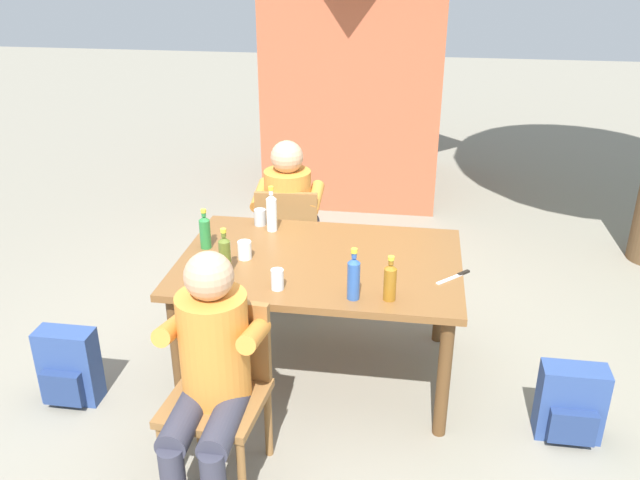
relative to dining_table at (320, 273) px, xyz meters
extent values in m
plane|color=gray|center=(0.00, 0.00, -0.67)|extent=(24.00, 24.00, 0.00)
cube|color=brown|center=(0.00, 0.00, 0.06)|extent=(1.58, 1.07, 0.04)
cylinder|color=brown|center=(-0.71, -0.46, -0.31)|extent=(0.07, 0.07, 0.71)
cylinder|color=brown|center=(0.71, -0.46, -0.31)|extent=(0.07, 0.07, 0.71)
cylinder|color=brown|center=(-0.71, 0.46, -0.31)|extent=(0.07, 0.07, 0.71)
cylinder|color=brown|center=(0.71, 0.46, -0.31)|extent=(0.07, 0.07, 0.71)
cube|color=olive|center=(-0.35, -0.92, -0.24)|extent=(0.48, 0.48, 0.04)
cube|color=olive|center=(-0.34, -0.72, -0.01)|extent=(0.42, 0.08, 0.42)
cylinder|color=olive|center=(-0.56, -1.09, -0.46)|extent=(0.04, 0.04, 0.41)
cylinder|color=olive|center=(-0.18, -1.12, -0.46)|extent=(0.04, 0.04, 0.41)
cylinder|color=olive|center=(-0.53, -0.71, -0.46)|extent=(0.04, 0.04, 0.41)
cylinder|color=olive|center=(-0.15, -0.75, -0.46)|extent=(0.04, 0.04, 0.41)
cube|color=olive|center=(-0.35, 0.92, -0.24)|extent=(0.47, 0.47, 0.04)
cube|color=olive|center=(-0.34, 0.72, -0.01)|extent=(0.42, 0.07, 0.42)
cylinder|color=olive|center=(-0.18, 1.12, -0.46)|extent=(0.04, 0.04, 0.41)
cylinder|color=olive|center=(-0.56, 1.09, -0.46)|extent=(0.04, 0.04, 0.41)
cylinder|color=olive|center=(-0.15, 0.74, -0.46)|extent=(0.04, 0.04, 0.41)
cylinder|color=olive|center=(-0.53, 0.71, -0.46)|extent=(0.04, 0.04, 0.41)
cylinder|color=orange|center=(-0.35, -0.87, 0.04)|extent=(0.32, 0.32, 0.52)
sphere|color=tan|center=(-0.35, -0.87, 0.40)|extent=(0.22, 0.22, 0.22)
cylinder|color=#383847|center=(-0.44, -1.07, -0.22)|extent=(0.14, 0.40, 0.14)
cylinder|color=orange|center=(-0.54, -0.87, 0.12)|extent=(0.09, 0.31, 0.16)
cylinder|color=#383847|center=(-0.26, -1.07, -0.22)|extent=(0.14, 0.40, 0.14)
cylinder|color=orange|center=(-0.17, -0.87, 0.12)|extent=(0.09, 0.31, 0.16)
cylinder|color=orange|center=(-0.35, 0.87, 0.04)|extent=(0.32, 0.32, 0.52)
sphere|color=tan|center=(-0.35, 0.87, 0.40)|extent=(0.22, 0.22, 0.22)
cylinder|color=#383847|center=(-0.26, 1.07, -0.22)|extent=(0.14, 0.40, 0.14)
cylinder|color=#383847|center=(-0.26, 1.27, -0.44)|extent=(0.11, 0.11, 0.45)
cylinder|color=orange|center=(-0.17, 0.87, 0.12)|extent=(0.09, 0.31, 0.16)
cylinder|color=#383847|center=(-0.44, 1.07, -0.22)|extent=(0.14, 0.40, 0.14)
cylinder|color=#383847|center=(-0.44, 1.27, -0.44)|extent=(0.11, 0.11, 0.45)
cylinder|color=orange|center=(-0.54, 0.87, 0.12)|extent=(0.09, 0.31, 0.16)
cylinder|color=#2D56A3|center=(0.23, -0.41, 0.18)|extent=(0.06, 0.06, 0.20)
cone|color=#2D56A3|center=(0.23, -0.41, 0.30)|extent=(0.06, 0.06, 0.03)
cylinder|color=#2D56A3|center=(0.23, -0.41, 0.32)|extent=(0.03, 0.03, 0.03)
cylinder|color=yellow|center=(0.23, -0.41, 0.35)|extent=(0.03, 0.03, 0.02)
cylinder|color=#566623|center=(-0.48, -0.24, 0.18)|extent=(0.06, 0.06, 0.19)
cone|color=#566623|center=(-0.48, -0.24, 0.28)|extent=(0.06, 0.06, 0.03)
cylinder|color=#566623|center=(-0.48, -0.24, 0.31)|extent=(0.03, 0.03, 0.03)
cylinder|color=yellow|center=(-0.48, -0.24, 0.33)|extent=(0.03, 0.03, 0.02)
cylinder|color=#996019|center=(0.41, -0.40, 0.17)|extent=(0.06, 0.06, 0.17)
cone|color=#996019|center=(0.41, -0.40, 0.27)|extent=(0.06, 0.06, 0.02)
cylinder|color=#996019|center=(0.41, -0.40, 0.29)|extent=(0.03, 0.03, 0.02)
cylinder|color=yellow|center=(0.41, -0.40, 0.31)|extent=(0.03, 0.03, 0.02)
cylinder|color=#287A38|center=(-0.68, 0.06, 0.17)|extent=(0.06, 0.06, 0.17)
cone|color=#287A38|center=(-0.68, 0.06, 0.27)|extent=(0.06, 0.06, 0.02)
cylinder|color=#287A38|center=(-0.68, 0.06, 0.29)|extent=(0.03, 0.03, 0.02)
cylinder|color=yellow|center=(-0.68, 0.06, 0.32)|extent=(0.03, 0.03, 0.02)
cylinder|color=white|center=(-0.35, 0.36, 0.19)|extent=(0.06, 0.06, 0.21)
cone|color=white|center=(-0.35, 0.36, 0.31)|extent=(0.06, 0.06, 0.03)
cylinder|color=white|center=(-0.35, 0.36, 0.33)|extent=(0.03, 0.03, 0.03)
cylinder|color=yellow|center=(-0.35, 0.36, 0.36)|extent=(0.03, 0.03, 0.02)
cylinder|color=silver|center=(-0.16, -0.37, 0.14)|extent=(0.07, 0.07, 0.11)
cylinder|color=#BC6B47|center=(-0.59, -0.32, 0.12)|extent=(0.07, 0.07, 0.08)
cylinder|color=white|center=(-0.42, -0.05, 0.14)|extent=(0.08, 0.08, 0.10)
cylinder|color=#B2B7BC|center=(-0.45, 0.43, 0.14)|extent=(0.07, 0.07, 0.10)
cube|color=silver|center=(0.71, -0.14, 0.09)|extent=(0.14, 0.14, 0.01)
cube|color=black|center=(0.79, -0.06, 0.09)|extent=(0.07, 0.07, 0.01)
cube|color=#2D4784|center=(-1.35, -0.47, -0.45)|extent=(0.32, 0.15, 0.45)
cube|color=navy|center=(-1.35, -0.58, -0.53)|extent=(0.22, 0.06, 0.20)
cube|color=#2D4784|center=(1.37, -0.36, -0.46)|extent=(0.33, 0.16, 0.42)
cube|color=navy|center=(1.37, -0.47, -0.54)|extent=(0.23, 0.06, 0.18)
cube|color=#B25638|center=(-0.13, 3.43, 0.50)|extent=(1.64, 1.70, 2.33)
camera|label=1|loc=(0.50, -3.31, 1.73)|focal=37.24mm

